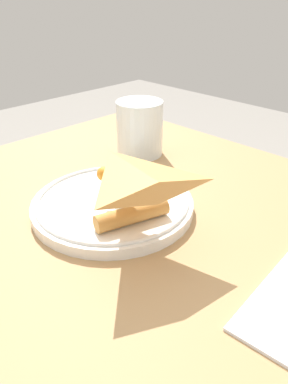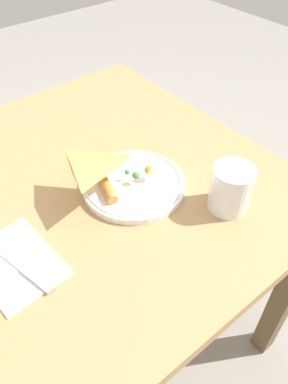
% 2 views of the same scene
% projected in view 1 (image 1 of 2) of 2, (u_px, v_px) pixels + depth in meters
% --- Properties ---
extents(dining_table, '(0.91, 0.87, 0.71)m').
position_uv_depth(dining_table, '(102.00, 321.00, 0.51)').
color(dining_table, '#A87F51').
rests_on(dining_table, ground_plane).
extents(plate_pizza, '(0.24, 0.24, 0.05)m').
position_uv_depth(plate_pizza, '(113.00, 202.00, 0.55)').
color(plate_pizza, white).
rests_on(plate_pizza, dining_table).
extents(milk_glass, '(0.09, 0.09, 0.11)m').
position_uv_depth(milk_glass, '(140.00, 130.00, 0.72)').
color(milk_glass, white).
rests_on(milk_glass, dining_table).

